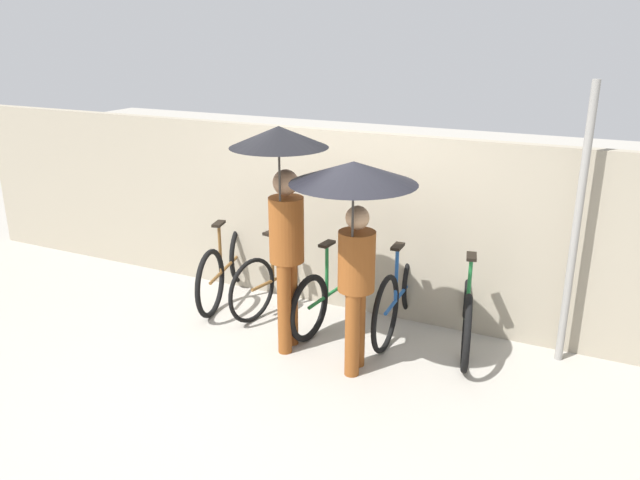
% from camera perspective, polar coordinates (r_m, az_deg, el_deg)
% --- Properties ---
extents(ground_plane, '(30.00, 30.00, 0.00)m').
position_cam_1_polar(ground_plane, '(5.63, -4.30, -12.52)').
color(ground_plane, '#9E998E').
extents(back_wall, '(10.70, 0.12, 1.94)m').
position_cam_1_polar(back_wall, '(6.62, 2.81, 1.61)').
color(back_wall, gray).
rests_on(back_wall, ground).
extents(parked_bicycle_0, '(0.56, 1.70, 1.01)m').
position_cam_1_polar(parked_bicycle_0, '(7.13, -8.50, -2.31)').
color(parked_bicycle_0, black).
rests_on(parked_bicycle_0, ground).
extents(parked_bicycle_1, '(0.48, 1.71, 0.97)m').
position_cam_1_polar(parked_bicycle_1, '(6.88, -3.31, -3.07)').
color(parked_bicycle_1, black).
rests_on(parked_bicycle_1, ground).
extents(parked_bicycle_2, '(0.44, 1.72, 1.10)m').
position_cam_1_polar(parked_bicycle_2, '(6.52, 1.48, -4.40)').
color(parked_bicycle_2, black).
rests_on(parked_bicycle_2, ground).
extents(parked_bicycle_3, '(0.44, 1.73, 1.08)m').
position_cam_1_polar(parked_bicycle_3, '(6.36, 7.38, -4.81)').
color(parked_bicycle_3, black).
rests_on(parked_bicycle_3, ground).
extents(parked_bicycle_4, '(0.56, 1.70, 0.98)m').
position_cam_1_polar(parked_bicycle_4, '(6.20, 13.27, -6.03)').
color(parked_bicycle_4, black).
rests_on(parked_bicycle_4, ground).
extents(pedestrian_leading, '(0.85, 0.85, 2.15)m').
position_cam_1_polar(pedestrian_leading, '(5.47, -3.45, 4.76)').
color(pedestrian_leading, brown).
rests_on(pedestrian_leading, ground).
extents(pedestrian_center, '(1.04, 1.04, 1.93)m').
position_cam_1_polar(pedestrian_center, '(5.07, 3.17, 2.95)').
color(pedestrian_center, brown).
rests_on(pedestrian_center, ground).
extents(awning_pole, '(0.07, 0.07, 2.54)m').
position_cam_1_polar(awning_pole, '(5.84, 22.36, 0.91)').
color(awning_pole, gray).
rests_on(awning_pole, ground).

